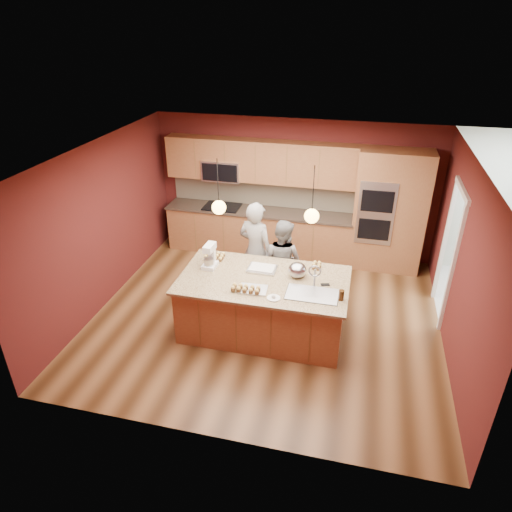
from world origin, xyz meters
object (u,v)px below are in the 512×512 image
(island, at_px, (264,304))
(person_right, at_px, (282,261))
(person_left, at_px, (256,251))
(mixing_bowl, at_px, (297,270))
(stand_mixer, at_px, (210,257))

(island, relative_size, person_right, 1.71)
(person_left, height_order, mixing_bowl, person_left)
(person_left, bearing_deg, island, 129.56)
(person_right, relative_size, stand_mixer, 3.85)
(person_right, height_order, stand_mixer, person_right)
(person_left, xyz_separation_m, stand_mixer, (-0.54, -0.78, 0.22))
(stand_mixer, bearing_deg, person_left, 58.52)
(island, distance_m, stand_mixer, 1.11)
(island, xyz_separation_m, mixing_bowl, (0.46, 0.19, 0.56))
(island, bearing_deg, person_left, 110.99)
(person_left, bearing_deg, person_right, -161.43)
(person_right, bearing_deg, stand_mixer, 57.93)
(person_right, relative_size, mixing_bowl, 5.27)
(stand_mixer, bearing_deg, mixing_bowl, 3.55)
(person_left, bearing_deg, stand_mixer, 74.23)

